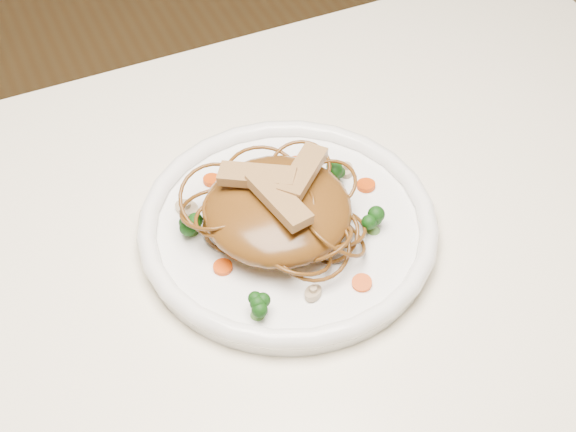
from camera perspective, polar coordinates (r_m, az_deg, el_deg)
name	(u,v)px	position (r m, az deg, el deg)	size (l,w,h in m)	color
table	(254,356)	(0.91, -2.29, -9.27)	(1.20, 0.80, 0.75)	white
plate	(288,231)	(0.88, 0.00, -0.97)	(0.30, 0.30, 0.02)	white
noodle_mound	(278,210)	(0.85, -0.70, 0.43)	(0.15, 0.15, 0.05)	#5F3412
chicken_a	(303,172)	(0.84, 1.00, 2.97)	(0.08, 0.02, 0.01)	tan
chicken_b	(257,176)	(0.83, -2.07, 2.68)	(0.08, 0.02, 0.01)	tan
chicken_c	(279,199)	(0.81, -0.62, 1.14)	(0.08, 0.03, 0.01)	tan
broccoli_0	(334,169)	(0.91, 3.06, 3.14)	(0.03, 0.03, 0.03)	#13430E
broccoli_1	(191,222)	(0.86, -6.47, -0.39)	(0.03, 0.03, 0.03)	#13430E
broccoli_2	(257,306)	(0.79, -2.06, -6.00)	(0.02, 0.02, 0.03)	#13430E
broccoli_3	(375,220)	(0.86, 5.78, -0.26)	(0.03, 0.03, 0.03)	#13430E
carrot_0	(296,164)	(0.93, 0.52, 3.51)	(0.02, 0.02, 0.01)	#E34608
carrot_1	(223,267)	(0.83, -4.37, -3.42)	(0.02, 0.02, 0.01)	#E34608
carrot_2	(366,185)	(0.91, 5.21, 2.06)	(0.02, 0.02, 0.01)	#E34608
carrot_3	(212,180)	(0.92, -5.09, 2.41)	(0.02, 0.02, 0.01)	#E34608
carrot_4	(362,283)	(0.82, 4.94, -4.47)	(0.02, 0.02, 0.01)	#E34608
mushroom_0	(313,293)	(0.81, 1.68, -5.15)	(0.02, 0.02, 0.01)	beige
mushroom_1	(346,170)	(0.92, 3.89, 3.07)	(0.02, 0.02, 0.01)	beige
mushroom_2	(187,208)	(0.89, -6.75, 0.50)	(0.03, 0.03, 0.01)	beige
mushroom_3	(318,157)	(0.94, 1.98, 3.92)	(0.02, 0.02, 0.01)	beige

